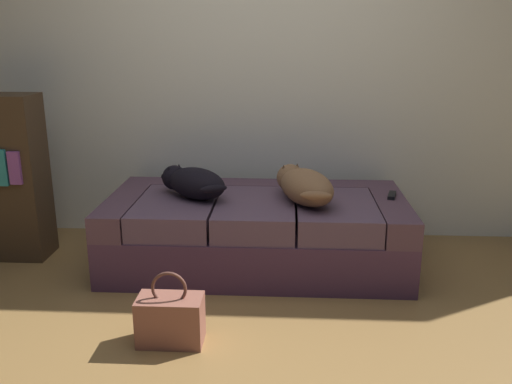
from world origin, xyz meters
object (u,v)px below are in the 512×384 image
object	(u,v)px
couch	(256,231)
bookshelf	(1,177)
dog_dark	(193,182)
handbag	(170,319)
tv_remote	(392,195)
dog_tan	(304,185)

from	to	relation	value
couch	bookshelf	world-z (taller)	bookshelf
dog_dark	bookshelf	xyz separation A→B (m)	(-1.30, 0.08, -0.01)
couch	bookshelf	bearing A→B (deg)	178.07
dog_dark	bookshelf	size ratio (longest dim) A/B	0.48
couch	handbag	bearing A→B (deg)	-110.54
dog_dark	handbag	size ratio (longest dim) A/B	1.39
couch	bookshelf	size ratio (longest dim) A/B	1.74
tv_remote	handbag	bearing A→B (deg)	-125.23
handbag	couch	bearing A→B (deg)	69.46
couch	handbag	world-z (taller)	couch
dog_dark	handbag	bearing A→B (deg)	-87.78
tv_remote	bookshelf	bearing A→B (deg)	-165.28
tv_remote	bookshelf	size ratio (longest dim) A/B	0.14
bookshelf	tv_remote	bearing A→B (deg)	0.00
handbag	bookshelf	distance (m)	1.75
couch	dog_tan	xyz separation A→B (m)	(0.30, -0.09, 0.34)
dog_tan	bookshelf	bearing A→B (deg)	175.74
dog_tan	tv_remote	size ratio (longest dim) A/B	4.02
handbag	bookshelf	xyz separation A→B (m)	(-1.33, 1.04, 0.43)
bookshelf	dog_tan	bearing A→B (deg)	-4.26
tv_remote	bookshelf	xyz separation A→B (m)	(-2.57, -0.00, 0.08)
couch	handbag	size ratio (longest dim) A/B	5.05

